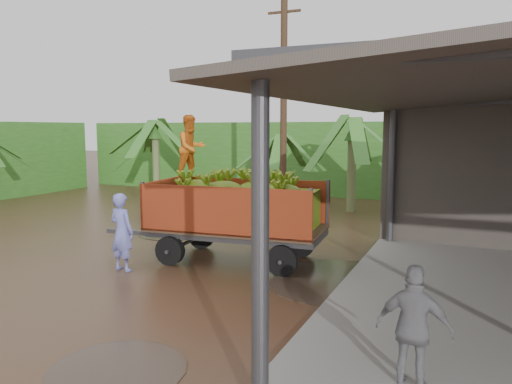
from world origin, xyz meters
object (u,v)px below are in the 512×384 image
(banana_trailer, at_px, (236,209))
(utility_pole, at_px, (284,108))
(man_blue, at_px, (122,232))
(man_grey, at_px, (414,329))

(banana_trailer, distance_m, utility_pole, 6.53)
(banana_trailer, xyz_separation_m, man_blue, (-2.04, -1.83, -0.40))
(banana_trailer, height_order, utility_pole, utility_pole)
(utility_pole, bearing_deg, banana_trailer, -80.62)
(man_grey, bearing_deg, man_blue, -20.00)
(man_blue, bearing_deg, utility_pole, -89.32)
(banana_trailer, distance_m, man_grey, 6.72)
(man_grey, distance_m, utility_pole, 12.46)
(man_blue, distance_m, utility_pole, 8.37)
(banana_trailer, height_order, man_blue, banana_trailer)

